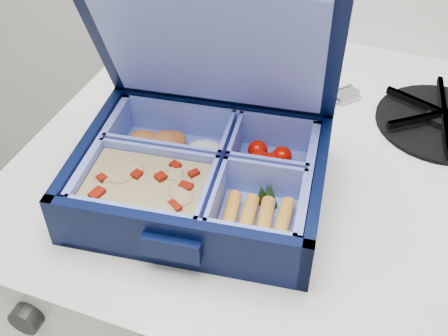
% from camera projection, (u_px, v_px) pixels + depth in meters
% --- Properties ---
extents(bento_box, '(0.28, 0.23, 0.06)m').
position_uv_depth(bento_box, '(201.00, 176.00, 0.59)').
color(bento_box, black).
rests_on(bento_box, stove).
extents(burner_grate, '(0.21, 0.21, 0.02)m').
position_uv_depth(burner_grate, '(443.00, 117.00, 0.69)').
color(burner_grate, black).
rests_on(burner_grate, stove).
extents(burner_grate_rear, '(0.24, 0.24, 0.02)m').
position_uv_depth(burner_grate_rear, '(254.00, 60.00, 0.79)').
color(burner_grate_rear, black).
rests_on(burner_grate_rear, stove).
extents(fork, '(0.15, 0.17, 0.01)m').
position_uv_depth(fork, '(286.00, 117.00, 0.71)').
color(fork, '#A7A7A7').
rests_on(fork, stove).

